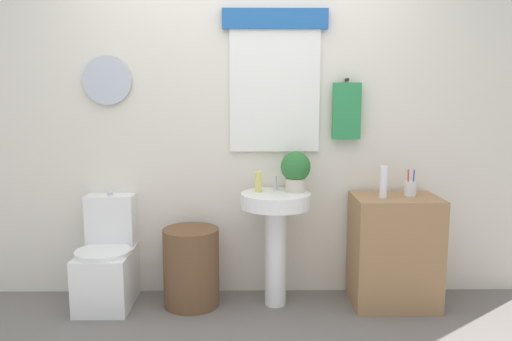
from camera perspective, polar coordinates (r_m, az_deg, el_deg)
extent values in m
cube|color=silver|center=(3.72, -1.31, 5.84)|extent=(4.40, 0.10, 2.60)
cube|color=white|center=(3.66, 2.12, 8.99)|extent=(0.64, 0.03, 0.87)
cube|color=#235BA3|center=(3.68, 2.18, 16.74)|extent=(0.74, 0.04, 0.14)
cylinder|color=silver|center=(3.78, -16.41, 9.72)|extent=(0.34, 0.03, 0.34)
cylinder|color=black|center=(3.70, 10.20, 10.03)|extent=(0.02, 0.06, 0.02)
cube|color=#2D894C|center=(3.68, 10.17, 6.61)|extent=(0.20, 0.05, 0.40)
cube|color=white|center=(3.79, -16.45, -11.59)|extent=(0.36, 0.50, 0.39)
cylinder|color=white|center=(3.66, -16.85, -8.81)|extent=(0.38, 0.38, 0.03)
cube|color=white|center=(3.83, -16.01, -5.38)|extent=(0.34, 0.18, 0.37)
cylinder|color=silver|center=(3.79, -16.13, -2.52)|extent=(0.04, 0.04, 0.02)
cylinder|color=brown|center=(3.65, -7.30, -10.74)|extent=(0.39, 0.39, 0.55)
cylinder|color=white|center=(3.60, 2.21, -9.64)|extent=(0.15, 0.15, 0.70)
cylinder|color=white|center=(3.50, 2.24, -3.37)|extent=(0.48, 0.48, 0.10)
cylinder|color=silver|center=(3.60, 2.16, -1.42)|extent=(0.03, 0.03, 0.10)
cube|color=#9E754C|center=(3.73, 15.29, -8.71)|extent=(0.58, 0.44, 0.78)
cylinder|color=#DBD166|center=(3.52, 0.26, -1.28)|extent=(0.05, 0.05, 0.14)
cylinder|color=beige|center=(3.55, 4.46, -1.63)|extent=(0.14, 0.14, 0.09)
sphere|color=#2D7033|center=(3.53, 4.49, 0.46)|extent=(0.21, 0.21, 0.21)
cylinder|color=white|center=(3.55, 14.20, -1.26)|extent=(0.05, 0.05, 0.22)
cylinder|color=silver|center=(3.67, 17.01, -1.98)|extent=(0.08, 0.08, 0.10)
cylinder|color=blue|center=(3.67, 17.31, -1.28)|extent=(0.01, 0.03, 0.18)
cylinder|color=red|center=(3.66, 16.78, -1.29)|extent=(0.01, 0.03, 0.18)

